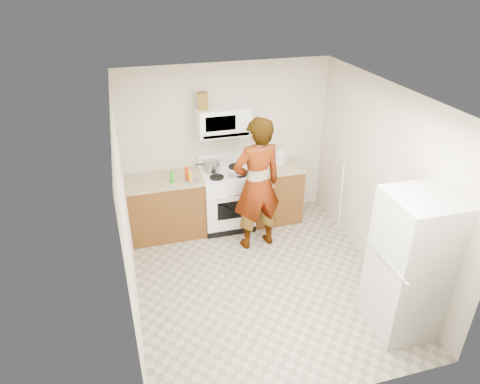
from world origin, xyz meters
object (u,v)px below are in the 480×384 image
object	(u,v)px
person	(257,185)
saucepan	(212,166)
fridge	(411,265)
kettle	(280,158)
microwave	(223,121)
gas_range	(227,198)

from	to	relation	value
person	saucepan	size ratio (longest dim) A/B	8.37
person	fridge	distance (m)	2.28
fridge	saucepan	bearing A→B (deg)	122.01
fridge	person	bearing A→B (deg)	121.04
kettle	person	bearing A→B (deg)	-117.64
microwave	saucepan	distance (m)	0.71
saucepan	kettle	bearing A→B (deg)	-1.30
person	saucepan	bearing A→B (deg)	-64.72
fridge	kettle	bearing A→B (deg)	102.41
gas_range	saucepan	xyz separation A→B (m)	(-0.20, 0.10, 0.53)
kettle	saucepan	bearing A→B (deg)	-168.91
microwave	person	size ratio (longest dim) A/B	0.38
microwave	kettle	size ratio (longest dim) A/B	4.00
fridge	kettle	xyz separation A→B (m)	(-0.52, 2.70, 0.18)
kettle	saucepan	xyz separation A→B (m)	(-1.08, 0.02, -0.01)
saucepan	microwave	bearing A→B (deg)	6.64
microwave	fridge	size ratio (longest dim) A/B	0.45
microwave	person	xyz separation A→B (m)	(0.29, -0.77, -0.71)
person	fridge	bearing A→B (deg)	111.83
microwave	fridge	world-z (taller)	microwave
kettle	saucepan	world-z (taller)	kettle
kettle	fridge	bearing A→B (deg)	-66.80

